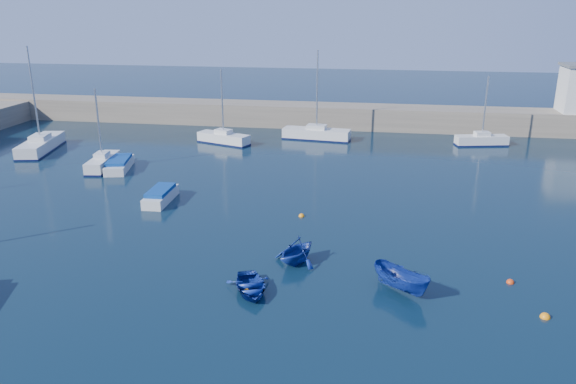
% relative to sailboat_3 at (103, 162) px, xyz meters
% --- Properties ---
extents(ground, '(220.00, 220.00, 0.00)m').
position_rel_sailboat_3_xyz_m(ground, '(19.35, -24.35, -0.59)').
color(ground, '#0B1F2F').
rests_on(ground, ground).
extents(back_wall, '(96.00, 4.50, 2.60)m').
position_rel_sailboat_3_xyz_m(back_wall, '(19.35, 21.65, 0.71)').
color(back_wall, '#7B6F5E').
rests_on(back_wall, ground).
extents(sailboat_3, '(2.14, 5.48, 7.18)m').
position_rel_sailboat_3_xyz_m(sailboat_3, '(0.00, 0.00, 0.00)').
color(sailboat_3, silver).
rests_on(sailboat_3, ground).
extents(sailboat_4, '(3.79, 8.23, 10.33)m').
position_rel_sailboat_3_xyz_m(sailboat_4, '(-9.15, 4.91, 0.07)').
color(sailboat_4, silver).
rests_on(sailboat_4, ground).
extents(sailboat_5, '(6.03, 3.57, 7.79)m').
position_rel_sailboat_3_xyz_m(sailboat_5, '(8.19, 11.01, 0.02)').
color(sailboat_5, silver).
rests_on(sailboat_5, ground).
extents(sailboat_6, '(7.52, 2.91, 9.57)m').
position_rel_sailboat_3_xyz_m(sailboat_6, '(17.71, 14.64, 0.05)').
color(sailboat_6, silver).
rests_on(sailboat_6, ground).
extents(sailboat_7, '(5.57, 2.65, 7.20)m').
position_rel_sailboat_3_xyz_m(sailboat_7, '(35.15, 14.70, -0.01)').
color(sailboat_7, silver).
rests_on(sailboat_7, ground).
extents(motorboat_1, '(1.60, 4.26, 1.03)m').
position_rel_sailboat_3_xyz_m(motorboat_1, '(8.56, -7.73, -0.10)').
color(motorboat_1, silver).
rests_on(motorboat_1, ground).
extents(motorboat_2, '(2.85, 5.24, 1.02)m').
position_rel_sailboat_3_xyz_m(motorboat_2, '(1.61, -0.04, -0.11)').
color(motorboat_2, silver).
rests_on(motorboat_2, ground).
extents(dinghy_center, '(3.31, 3.83, 0.67)m').
position_rel_sailboat_3_xyz_m(dinghy_center, '(18.38, -20.30, -0.25)').
color(dinghy_center, navy).
rests_on(dinghy_center, ground).
extents(dinghy_left, '(3.69, 3.86, 1.58)m').
position_rel_sailboat_3_xyz_m(dinghy_left, '(20.20, -16.50, 0.20)').
color(dinghy_left, navy).
rests_on(dinghy_left, ground).
extents(dinghy_right, '(3.50, 3.27, 1.35)m').
position_rel_sailboat_3_xyz_m(dinghy_right, '(26.02, -18.99, 0.09)').
color(dinghy_right, navy).
rests_on(dinghy_right, ground).
extents(buoy_0, '(0.43, 0.43, 0.43)m').
position_rel_sailboat_3_xyz_m(buoy_0, '(18.09, -20.12, -0.59)').
color(buoy_0, orange).
rests_on(buoy_0, ground).
extents(buoy_1, '(0.42, 0.42, 0.42)m').
position_rel_sailboat_3_xyz_m(buoy_1, '(31.82, -17.02, -0.59)').
color(buoy_1, red).
rests_on(buoy_1, ground).
extents(buoy_2, '(0.49, 0.49, 0.49)m').
position_rel_sailboat_3_xyz_m(buoy_2, '(32.73, -20.42, -0.59)').
color(buoy_2, orange).
rests_on(buoy_2, ground).
extents(buoy_3, '(0.42, 0.42, 0.42)m').
position_rel_sailboat_3_xyz_m(buoy_3, '(19.44, -9.08, -0.59)').
color(buoy_3, orange).
rests_on(buoy_3, ground).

